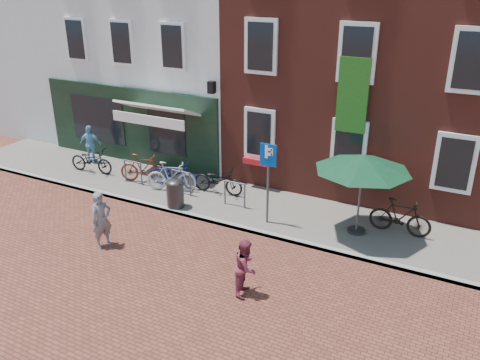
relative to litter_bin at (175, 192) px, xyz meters
The scene contains 17 objects.
ground 1.31m from the litter_bin, 14.98° to the right, with size 80.00×80.00×0.00m, color brown.
sidewalk 2.50m from the litter_bin, 29.50° to the left, with size 24.00×3.00×0.10m, color slate.
building_stucco 8.66m from the litter_bin, 120.07° to the left, with size 8.00×8.00×9.00m, color silver.
building_brick_mid 8.60m from the litter_bin, 65.02° to the left, with size 6.00×8.00×10.00m, color maroon.
filler_left 13.77m from the litter_bin, 149.51° to the left, with size 7.00×8.00×9.00m, color silver.
litter_bin is the anchor object (origin of this frame).
parking_sign 3.22m from the litter_bin, ahead, with size 0.50×0.08×2.43m.
parasol 5.81m from the litter_bin, 10.36° to the left, with size 2.62×2.62×2.43m.
woman 2.79m from the litter_bin, 99.63° to the right, with size 0.57×0.37×1.56m, color slate.
boy 4.89m from the litter_bin, 36.26° to the right, with size 0.67×0.52×1.38m, color maroon.
cafe_person 5.48m from the litter_bin, 160.56° to the left, with size 0.86×0.36×1.47m, color #73B0D1.
bicycle_0 4.52m from the litter_bin, 167.06° to the left, with size 0.61×1.76×0.92m, color black.
bicycle_1 2.42m from the litter_bin, 151.53° to the left, with size 0.48×1.71×1.03m, color maroon.
bicycle_2 1.64m from the litter_bin, 125.57° to the left, with size 0.61×1.76×0.92m, color navy.
bicycle_3 1.28m from the litter_bin, 130.19° to the left, with size 0.48×1.71×1.03m, color #ABABAD.
bicycle_4 1.66m from the litter_bin, 66.67° to the left, with size 0.61×1.76×0.92m, color black.
bicycle_5 6.71m from the litter_bin, 12.71° to the left, with size 0.48×1.71×1.03m, color black.
Camera 1 is at (7.10, -11.07, 6.79)m, focal length 36.63 mm.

